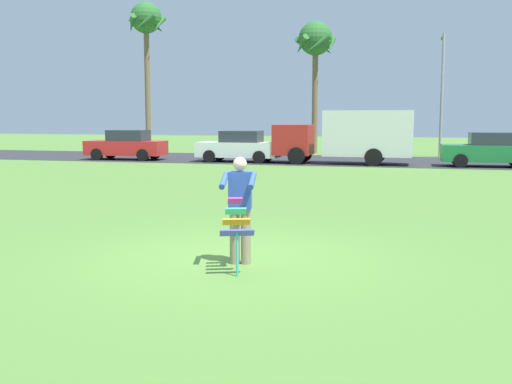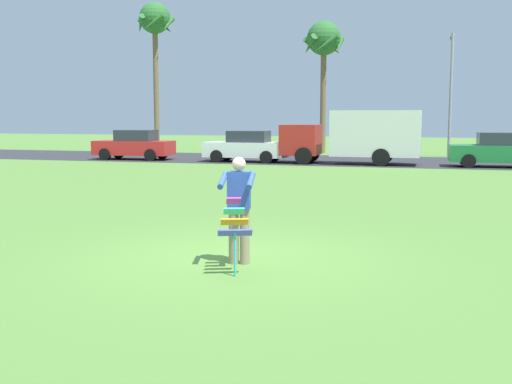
% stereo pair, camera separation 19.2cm
% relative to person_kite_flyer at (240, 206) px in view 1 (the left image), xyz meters
% --- Properties ---
extents(ground_plane, '(120.00, 120.00, 0.00)m').
position_rel_person_kite_flyer_xyz_m(ground_plane, '(-0.25, 0.35, -0.95)').
color(ground_plane, '#568438').
extents(road_strip, '(120.00, 8.00, 0.01)m').
position_rel_person_kite_flyer_xyz_m(road_strip, '(-0.25, 23.52, -0.95)').
color(road_strip, '#2D2D33').
rests_on(road_strip, ground).
extents(person_kite_flyer, '(0.62, 0.71, 1.73)m').
position_rel_person_kite_flyer_xyz_m(person_kite_flyer, '(0.00, 0.00, 0.00)').
color(person_kite_flyer, gray).
rests_on(person_kite_flyer, ground).
extents(kite_held, '(0.56, 0.72, 1.13)m').
position_rel_person_kite_flyer_xyz_m(kite_held, '(0.12, -0.60, -0.19)').
color(kite_held, '#D83399').
rests_on(kite_held, ground).
extents(parked_car_red, '(4.26, 1.95, 1.60)m').
position_rel_person_kite_flyer_xyz_m(parked_car_red, '(-12.51, 21.12, -0.18)').
color(parked_car_red, red).
rests_on(parked_car_red, ground).
extents(parked_car_white, '(4.20, 1.84, 1.60)m').
position_rel_person_kite_flyer_xyz_m(parked_car_white, '(-6.19, 21.12, -0.18)').
color(parked_car_white, white).
rests_on(parked_car_white, ground).
extents(parked_truck_red_cab, '(6.72, 2.17, 2.62)m').
position_rel_person_kite_flyer_xyz_m(parked_truck_red_cab, '(-0.49, 21.12, 0.46)').
color(parked_truck_red_cab, '#B2231E').
rests_on(parked_truck_red_cab, ground).
extents(parked_car_green, '(4.26, 1.96, 1.60)m').
position_rel_person_kite_flyer_xyz_m(parked_car_green, '(5.89, 21.12, -0.18)').
color(parked_car_green, '#1E7238').
rests_on(parked_car_green, ground).
extents(palm_tree_left_near, '(2.58, 2.71, 9.97)m').
position_rel_person_kite_flyer_xyz_m(palm_tree_left_near, '(-15.36, 30.17, 7.48)').
color(palm_tree_left_near, brown).
rests_on(palm_tree_left_near, ground).
extents(palm_tree_right_near, '(2.58, 2.71, 8.18)m').
position_rel_person_kite_flyer_xyz_m(palm_tree_right_near, '(-3.70, 29.60, 5.84)').
color(palm_tree_right_near, brown).
rests_on(palm_tree_right_near, ground).
extents(streetlight_pole, '(0.24, 1.65, 7.00)m').
position_rel_person_kite_flyer_xyz_m(streetlight_pole, '(3.90, 28.18, 3.05)').
color(streetlight_pole, '#9E9EA3').
rests_on(streetlight_pole, ground).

